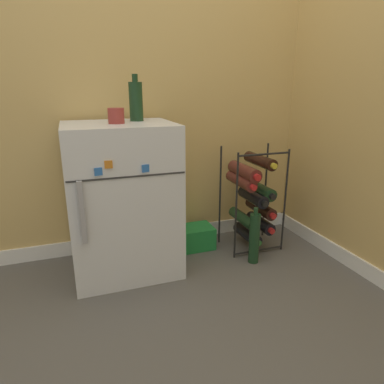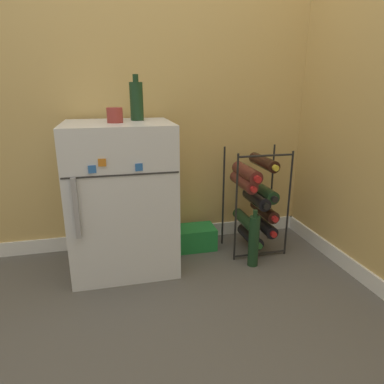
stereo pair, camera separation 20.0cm
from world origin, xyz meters
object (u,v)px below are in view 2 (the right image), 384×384
(mini_fridge, at_px, (122,197))
(loose_bottle_floor, at_px, (254,241))
(wine_rack, at_px, (256,200))
(fridge_top_cup, at_px, (115,115))
(fridge_top_bottle, at_px, (137,101))
(soda_box, at_px, (195,237))

(mini_fridge, xyz_separation_m, loose_bottle_floor, (0.72, -0.19, -0.26))
(wine_rack, distance_m, fridge_top_cup, 0.98)
(wine_rack, xyz_separation_m, fridge_top_bottle, (-0.70, 0.07, 0.60))
(mini_fridge, height_order, loose_bottle_floor, mini_fridge)
(wine_rack, xyz_separation_m, loose_bottle_floor, (-0.09, -0.20, -0.18))
(wine_rack, distance_m, loose_bottle_floor, 0.28)
(soda_box, xyz_separation_m, fridge_top_bottle, (-0.34, -0.03, 0.86))
(wine_rack, bearing_deg, mini_fridge, -179.42)
(mini_fridge, relative_size, wine_rack, 1.27)
(mini_fridge, xyz_separation_m, soda_box, (0.45, 0.11, -0.34))
(mini_fridge, relative_size, loose_bottle_floor, 2.41)
(soda_box, relative_size, loose_bottle_floor, 0.75)
(fridge_top_bottle, bearing_deg, mini_fridge, -145.33)
(mini_fridge, height_order, fridge_top_cup, fridge_top_cup)
(mini_fridge, height_order, wine_rack, mini_fridge)
(fridge_top_cup, xyz_separation_m, fridge_top_bottle, (0.12, 0.10, 0.07))
(mini_fridge, bearing_deg, loose_bottle_floor, -14.77)
(soda_box, xyz_separation_m, loose_bottle_floor, (0.27, -0.30, 0.08))
(soda_box, bearing_deg, mini_fridge, -166.13)
(mini_fridge, height_order, fridge_top_bottle, fridge_top_bottle)
(mini_fridge, distance_m, wine_rack, 0.81)
(wine_rack, distance_m, soda_box, 0.46)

